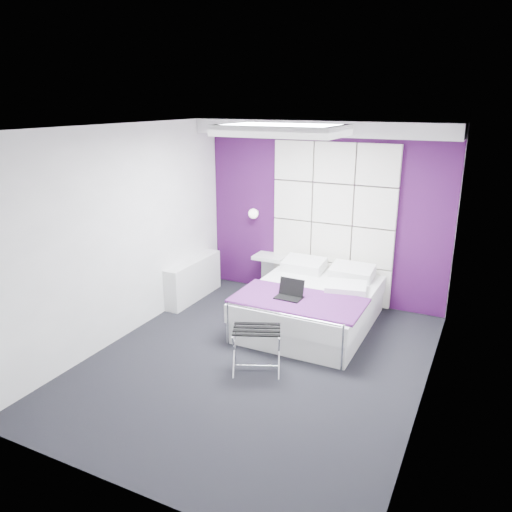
{
  "coord_description": "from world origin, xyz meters",
  "views": [
    {
      "loc": [
        2.22,
        -4.56,
        2.86
      ],
      "look_at": [
        -0.19,
        0.35,
        1.14
      ],
      "focal_mm": 35.0,
      "sensor_mm": 36.0,
      "label": 1
    }
  ],
  "objects_px": {
    "radiator": "(194,279)",
    "luggage_rack": "(257,350)",
    "laptop": "(290,293)",
    "wall_lamp": "(255,213)",
    "bed": "(311,305)",
    "nightstand": "(270,257)"
  },
  "relations": [
    {
      "from": "radiator",
      "to": "luggage_rack",
      "type": "relative_size",
      "value": 2.35
    },
    {
      "from": "luggage_rack",
      "to": "laptop",
      "type": "bearing_deg",
      "value": 65.92
    },
    {
      "from": "wall_lamp",
      "to": "laptop",
      "type": "relative_size",
      "value": 0.47
    },
    {
      "from": "wall_lamp",
      "to": "laptop",
      "type": "height_order",
      "value": "wall_lamp"
    },
    {
      "from": "radiator",
      "to": "bed",
      "type": "relative_size",
      "value": 0.63
    },
    {
      "from": "wall_lamp",
      "to": "nightstand",
      "type": "xyz_separation_m",
      "value": [
        0.29,
        -0.04,
        -0.64
      ]
    },
    {
      "from": "nightstand",
      "to": "luggage_rack",
      "type": "bearing_deg",
      "value": -69.05
    },
    {
      "from": "radiator",
      "to": "luggage_rack",
      "type": "distance_m",
      "value": 2.3
    },
    {
      "from": "wall_lamp",
      "to": "radiator",
      "type": "bearing_deg",
      "value": -130.1
    },
    {
      "from": "bed",
      "to": "luggage_rack",
      "type": "height_order",
      "value": "bed"
    },
    {
      "from": "bed",
      "to": "laptop",
      "type": "relative_size",
      "value": 5.95
    },
    {
      "from": "luggage_rack",
      "to": "laptop",
      "type": "height_order",
      "value": "laptop"
    },
    {
      "from": "luggage_rack",
      "to": "laptop",
      "type": "relative_size",
      "value": 1.59
    },
    {
      "from": "radiator",
      "to": "luggage_rack",
      "type": "xyz_separation_m",
      "value": [
        1.77,
        -1.47,
        -0.05
      ]
    },
    {
      "from": "luggage_rack",
      "to": "laptop",
      "type": "xyz_separation_m",
      "value": [
        0.01,
        0.91,
        0.34
      ]
    },
    {
      "from": "laptop",
      "to": "radiator",
      "type": "bearing_deg",
      "value": 164.12
    },
    {
      "from": "radiator",
      "to": "laptop",
      "type": "bearing_deg",
      "value": -17.55
    },
    {
      "from": "nightstand",
      "to": "laptop",
      "type": "height_order",
      "value": "laptop"
    },
    {
      "from": "laptop",
      "to": "nightstand",
      "type": "bearing_deg",
      "value": 125.26
    },
    {
      "from": "radiator",
      "to": "wall_lamp",
      "type": "bearing_deg",
      "value": 49.9
    },
    {
      "from": "wall_lamp",
      "to": "radiator",
      "type": "relative_size",
      "value": 0.12
    },
    {
      "from": "radiator",
      "to": "luggage_rack",
      "type": "height_order",
      "value": "radiator"
    }
  ]
}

